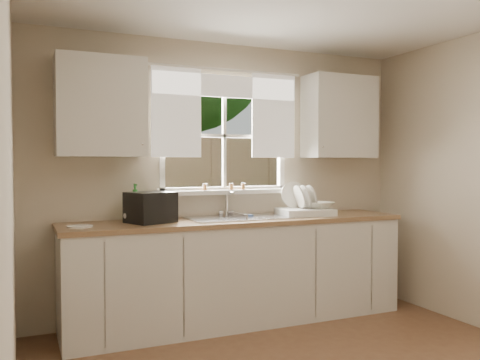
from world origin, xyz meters
name	(u,v)px	position (x,y,z in m)	size (l,w,h in m)	color
room_walls	(363,192)	(0.00, -0.07, 1.24)	(3.62, 4.02, 2.50)	beige
window	(225,154)	(0.00, 2.00, 1.49)	(1.38, 0.16, 1.06)	white
curtains	(227,105)	(0.00, 1.95, 1.93)	(1.50, 0.03, 0.81)	white
base_cabinets	(239,272)	(0.00, 1.68, 0.43)	(3.00, 0.62, 0.87)	silver
countertop	(239,221)	(0.00, 1.68, 0.89)	(3.04, 0.65, 0.04)	olive
upper_cabinet_left	(101,107)	(-1.15, 1.82, 1.85)	(0.70, 0.33, 0.80)	silver
upper_cabinet_right	(340,117)	(1.15, 1.82, 1.85)	(0.70, 0.33, 0.80)	silver
wall_outlet	(307,195)	(0.88, 1.99, 1.08)	(0.08, 0.01, 0.12)	beige
sill_jars	(227,187)	(-0.01, 1.94, 1.18)	(0.42, 0.04, 0.06)	brown
backyard	(137,65)	(0.58, 8.42, 3.46)	(20.00, 10.00, 6.13)	#335421
sink	(237,226)	(0.00, 1.71, 0.84)	(0.88, 0.52, 0.40)	#B7B7BC
dish_rack	(304,209)	(0.68, 1.69, 0.97)	(0.52, 0.42, 0.31)	white
bowl	(320,205)	(0.81, 1.64, 1.00)	(0.25, 0.25, 0.06)	white
soap_bottle_a	(135,202)	(-0.86, 1.89, 1.07)	(0.12, 0.12, 0.31)	green
soap_bottle_b	(147,209)	(-0.78, 1.81, 1.01)	(0.09, 0.09, 0.21)	blue
soap_bottle_c	(131,212)	(-0.92, 1.77, 1.00)	(0.14, 0.14, 0.18)	beige
saucer	(80,226)	(-1.34, 1.63, 0.92)	(0.20, 0.20, 0.01)	white
cup	(146,218)	(-0.83, 1.61, 0.96)	(0.12, 0.12, 0.09)	beige
black_appliance	(151,207)	(-0.78, 1.70, 1.04)	(0.34, 0.30, 0.25)	black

